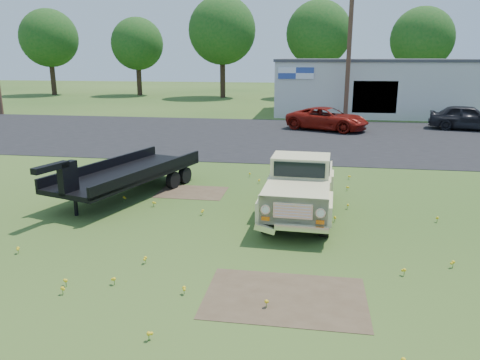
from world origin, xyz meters
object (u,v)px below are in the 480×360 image
Objects in this scene: flatbed_trailer at (127,170)px; red_pickup at (327,119)px; dark_sedan at (468,118)px; vintage_pickup_truck at (300,186)px.

red_pickup is at bearing 83.22° from flatbed_trailer.
red_pickup is 1.11× the size of dark_sedan.
dark_sedan is at bearing 64.60° from flatbed_trailer.
dark_sedan is (8.39, 1.42, 0.07)m from red_pickup.
flatbed_trailer reaches higher than red_pickup.
flatbed_trailer is 22.20m from dark_sedan.
vintage_pickup_truck is at bearing -161.47° from red_pickup.
vintage_pickup_truck is at bearing 5.27° from flatbed_trailer.
flatbed_trailer is 1.37× the size of dark_sedan.
vintage_pickup_truck is 1.09× the size of dark_sedan.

